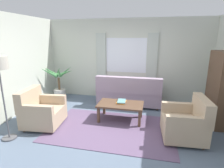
% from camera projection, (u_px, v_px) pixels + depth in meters
% --- Properties ---
extents(ground_plane, '(6.24, 6.24, 0.00)m').
position_uv_depth(ground_plane, '(111.00, 129.00, 4.09)').
color(ground_plane, slate).
extents(wall_back, '(5.32, 0.12, 2.60)m').
position_uv_depth(wall_back, '(126.00, 60.00, 5.90)').
color(wall_back, beige).
rests_on(wall_back, ground_plane).
extents(wall_left, '(0.12, 4.40, 2.60)m').
position_uv_depth(wall_left, '(3.00, 68.00, 4.33)').
color(wall_left, beige).
rests_on(wall_left, ground_plane).
extents(window_with_curtains, '(1.98, 0.07, 1.40)m').
position_uv_depth(window_with_curtains, '(126.00, 55.00, 5.78)').
color(window_with_curtains, white).
extents(area_rug, '(2.77, 1.76, 0.01)m').
position_uv_depth(area_rug, '(111.00, 128.00, 4.09)').
color(area_rug, '#604C6B').
rests_on(area_rug, ground_plane).
extents(couch, '(1.90, 0.82, 0.92)m').
position_uv_depth(couch, '(129.00, 93.00, 5.47)').
color(couch, '#998499').
rests_on(couch, ground_plane).
extents(armchair_left, '(0.90, 0.92, 0.88)m').
position_uv_depth(armchair_left, '(41.00, 111.00, 4.18)').
color(armchair_left, tan).
rests_on(armchair_left, ground_plane).
extents(armchair_right, '(0.87, 0.89, 0.88)m').
position_uv_depth(armchair_right, '(187.00, 123.00, 3.62)').
color(armchair_right, tan).
rests_on(armchair_right, ground_plane).
extents(coffee_table, '(1.10, 0.64, 0.44)m').
position_uv_depth(coffee_table, '(121.00, 106.00, 4.43)').
color(coffee_table, brown).
rests_on(coffee_table, ground_plane).
extents(book_stack_on_table, '(0.24, 0.33, 0.05)m').
position_uv_depth(book_stack_on_table, '(121.00, 101.00, 4.49)').
color(book_stack_on_table, orange).
rests_on(book_stack_on_table, coffee_table).
extents(potted_plant, '(1.15, 1.00, 1.16)m').
position_uv_depth(potted_plant, '(59.00, 85.00, 5.98)').
color(potted_plant, '#B7B2A8').
rests_on(potted_plant, ground_plane).
extents(bookshelf, '(0.30, 0.94, 1.72)m').
position_uv_depth(bookshelf, '(217.00, 93.00, 4.21)').
color(bookshelf, brown).
rests_on(bookshelf, ground_plane).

